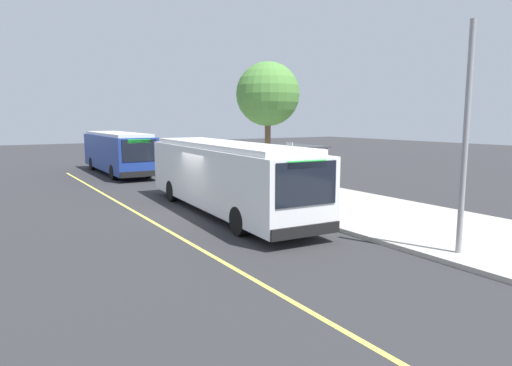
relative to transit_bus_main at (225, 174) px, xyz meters
name	(u,v)px	position (x,y,z in m)	size (l,w,h in m)	color
ground_plane	(199,213)	(-0.47, -1.01, -1.62)	(120.00, 120.00, 0.00)	#2B2B2D
sidewalk_curb	(311,198)	(-0.47, 4.99, -1.54)	(44.00, 6.40, 0.15)	#A8A399
lane_stripe_center	(148,219)	(-0.47, -3.21, -1.61)	(36.00, 0.14, 0.01)	#E0D64C
transit_bus_main	(225,174)	(0.00, 0.00, 0.00)	(12.16, 3.34, 2.95)	white
transit_bus_second	(118,151)	(-16.18, -0.08, 0.00)	(10.94, 2.78, 2.95)	navy
bus_shelter	(299,159)	(-1.42, 4.99, 0.30)	(2.90, 1.60, 2.48)	#333338
waiting_bench	(303,185)	(-1.07, 4.97, -0.99)	(1.60, 0.48, 0.95)	brown
route_sign_post	(290,165)	(0.90, 2.68, 0.34)	(0.44, 0.08, 2.80)	#333338
pedestrian_commuter	(262,176)	(-2.17, 3.23, -0.50)	(0.24, 0.40, 1.69)	#282D47
street_tree_near_shelter	(268,94)	(-6.77, 6.62, 3.78)	(3.88, 3.88, 7.21)	brown
utility_pole	(465,140)	(9.04, 2.67, 1.73)	(0.16, 0.16, 6.40)	gray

